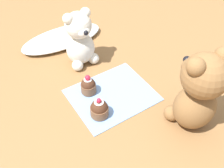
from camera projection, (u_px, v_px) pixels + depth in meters
name	position (u px, v px, depth m)	size (l,w,h in m)	color
ground_plane	(112.00, 95.00, 0.91)	(4.00, 4.00, 0.00)	olive
knitted_placemat	(112.00, 95.00, 0.91)	(0.28, 0.23, 0.01)	#7A9ED1
tulle_cloth	(62.00, 38.00, 1.13)	(0.36, 0.16, 0.04)	white
teddy_bear_cream	(80.00, 40.00, 0.97)	(0.12, 0.12, 0.22)	silver
teddy_bear_tan	(198.00, 91.00, 0.74)	(0.14, 0.15, 0.28)	olive
cupcake_near_cream_bear	(88.00, 86.00, 0.90)	(0.05, 0.05, 0.07)	brown
cupcake_near_tan_bear	(99.00, 109.00, 0.83)	(0.06, 0.06, 0.07)	brown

